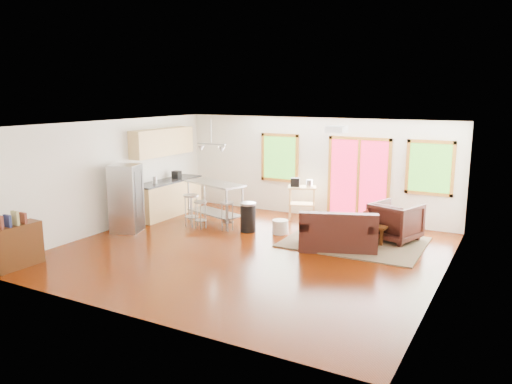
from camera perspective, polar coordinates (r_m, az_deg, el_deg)
The scene contains 29 objects.
floor at distance 10.39m, azimuth -0.80°, elevation -6.85°, with size 7.50×7.00×0.02m, color #3C1101.
ceiling at distance 9.89m, azimuth -0.84°, elevation 7.74°, with size 7.50×7.00×0.02m, color white.
back_wall at distance 13.18m, azimuth 6.73°, elevation 2.81°, with size 7.50×0.02×2.60m, color white.
left_wall at distance 12.33m, azimuth -16.22°, elevation 1.85°, with size 0.02×7.00×2.60m, color white.
right_wall at distance 8.87m, azimuth 20.84°, elevation -1.97°, with size 0.02×7.00×2.60m, color white.
front_wall at distance 7.29m, azimuth -14.58°, elevation -4.35°, with size 7.50×0.02×2.60m, color white.
window_left at distance 13.51m, azimuth 2.73°, elevation 3.94°, with size 1.10×0.05×1.30m.
french_doors at distance 12.77m, azimuth 11.62°, elevation 1.48°, with size 1.60×0.05×2.10m.
window_right at distance 12.33m, azimuth 19.26°, elevation 2.62°, with size 1.10×0.05×1.30m.
rug at distance 11.17m, azimuth 11.17°, elevation -5.63°, with size 2.90×2.23×0.03m, color #455A3C.
loveseat at distance 10.58m, azimuth 9.32°, elevation -4.71°, with size 1.80×1.39×0.84m.
coffee_table at distance 11.28m, azimuth 12.39°, elevation -3.66°, with size 1.09×0.69×0.42m.
armchair at distance 11.40m, azimuth 15.67°, elevation -3.08°, with size 0.93×0.87×0.95m, color black.
ottoman at distance 12.04m, azimuth 8.66°, elevation -3.49°, with size 0.54×0.54×0.36m, color black.
pouf at distance 11.63m, azimuth 2.78°, elevation -3.99°, with size 0.37×0.37×0.32m, color beige.
vase at distance 11.15m, azimuth 12.43°, elevation -3.02°, with size 0.20×0.21×0.33m.
book at distance 11.12m, azimuth 12.47°, elevation -2.88°, with size 0.23×0.03×0.30m, color brown.
cabinets at distance 13.45m, azimuth -10.21°, elevation 1.27°, with size 0.64×2.24×2.30m.
refrigerator at distance 12.06m, azimuth -14.58°, elevation -0.69°, with size 0.80×0.79×1.59m.
island at distance 12.43m, azimuth -4.75°, elevation -0.38°, with size 1.77×1.13×1.04m.
cup at distance 12.19m, azimuth -3.37°, elevation 0.81°, with size 0.12×0.10×0.12m, color white.
bar_stool_a at distance 12.26m, azimuth -7.43°, elevation -1.23°, with size 0.39×0.39×0.79m.
bar_stool_b at distance 12.05m, azimuth -6.37°, elevation -1.85°, with size 0.37×0.37×0.67m.
bar_stool_c at distance 11.79m, azimuth -3.31°, elevation -2.01°, with size 0.36×0.36×0.69m.
trash_can at distance 11.74m, azimuth -0.92°, elevation -2.87°, with size 0.46×0.46×0.70m.
kitchen_cart at distance 12.84m, azimuth 5.19°, elevation 0.09°, with size 0.83×0.69×1.09m.
bookshelf at distance 10.37m, azimuth -25.74°, elevation -5.50°, with size 0.39×0.94×1.09m.
ceiling_flush at distance 9.78m, azimuth 9.18°, elevation 7.09°, with size 0.35×0.35×0.12m, color white.
pendant_light at distance 12.22m, azimuth -5.14°, elevation 5.01°, with size 0.80×0.18×0.79m.
Camera 1 is at (4.87, -8.59, 3.21)m, focal length 35.00 mm.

